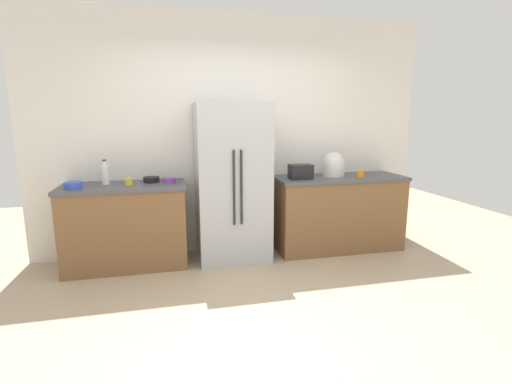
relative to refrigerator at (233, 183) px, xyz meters
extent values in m
plane|color=tan|center=(0.08, -1.37, -0.90)|extent=(9.51, 9.51, 0.00)
cube|color=silver|center=(0.08, 0.37, 0.51)|extent=(4.76, 0.10, 2.82)
cube|color=brown|center=(-1.19, 0.02, -0.46)|extent=(1.28, 0.59, 0.88)
cube|color=#4C4C51|center=(-1.19, 0.02, 0.00)|extent=(1.31, 0.62, 0.04)
cube|color=brown|center=(1.34, 0.02, -0.46)|extent=(1.56, 0.59, 0.88)
cube|color=#4C4C51|center=(1.34, 0.02, 0.00)|extent=(1.59, 0.62, 0.04)
cube|color=#B2B5BA|center=(0.00, 0.00, 0.00)|extent=(0.81, 0.61, 1.79)
cylinder|color=#262628|center=(-0.04, -0.32, 0.00)|extent=(0.02, 0.02, 0.81)
cylinder|color=#262628|center=(0.04, -0.32, 0.00)|extent=(0.02, 0.02, 0.81)
cube|color=black|center=(0.80, -0.05, 0.11)|extent=(0.27, 0.18, 0.17)
cylinder|color=silver|center=(1.27, 0.06, 0.11)|extent=(0.27, 0.27, 0.17)
sphere|color=silver|center=(1.27, 0.06, 0.20)|extent=(0.25, 0.25, 0.25)
cylinder|color=white|center=(-1.38, 0.09, 0.13)|extent=(0.07, 0.07, 0.21)
cylinder|color=white|center=(-1.38, 0.09, 0.26)|extent=(0.03, 0.03, 0.04)
cylinder|color=#333338|center=(-1.38, 0.09, 0.29)|extent=(0.04, 0.04, 0.02)
cylinder|color=orange|center=(1.55, -0.10, 0.07)|extent=(0.09, 0.09, 0.08)
cylinder|color=yellow|center=(-1.13, 0.00, 0.06)|extent=(0.08, 0.08, 0.07)
cylinder|color=blue|center=(-1.66, -0.09, 0.06)|extent=(0.18, 0.18, 0.07)
cylinder|color=purple|center=(-0.71, 0.05, 0.05)|extent=(0.14, 0.14, 0.05)
cylinder|color=black|center=(-0.90, 0.12, 0.05)|extent=(0.18, 0.18, 0.06)
camera|label=1|loc=(-0.72, -4.20, 0.75)|focal=26.49mm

